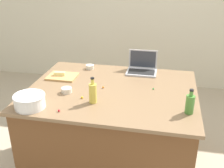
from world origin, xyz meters
TOP-DOWN VIEW (x-y plane):
  - ground_plane at (0.00, 0.00)m, footprint 12.00×12.00m
  - wall_back at (0.00, 2.29)m, footprint 8.00×0.10m
  - island_counter at (0.00, 0.00)m, footprint 1.53×1.21m
  - laptop at (0.22, 0.48)m, footprint 0.31×0.23m
  - mixing_bowl_large at (-0.57, -0.47)m, footprint 0.25×0.25m
  - bottle_oil at (-0.10, -0.29)m, footprint 0.06×0.06m
  - bottle_olive at (0.67, -0.30)m, footprint 0.07×0.07m
  - cutting_board at (-0.55, 0.17)m, footprint 0.29×0.23m
  - butter_stick_left at (-0.58, 0.17)m, footprint 0.11×0.05m
  - ramekin_small at (-0.38, -0.16)m, footprint 0.09×0.09m
  - ramekin_medium at (-0.34, 0.46)m, footprint 0.09×0.09m
  - candy_0 at (0.09, 0.42)m, footprint 0.01×0.01m
  - candy_1 at (0.37, 0.06)m, footprint 0.01×0.01m
  - candy_2 at (-0.21, -0.24)m, footprint 0.02×0.02m
  - candy_3 at (-0.32, -0.49)m, footprint 0.02×0.02m
  - candy_4 at (-0.08, -0.00)m, footprint 0.02×0.02m

SIDE VIEW (x-z plane):
  - ground_plane at x=0.00m, z-range 0.00..0.00m
  - island_counter at x=0.00m, z-range 0.00..0.90m
  - candy_0 at x=0.09m, z-range 0.90..0.91m
  - candy_1 at x=0.37m, z-range 0.90..0.91m
  - cutting_board at x=-0.55m, z-range 0.90..0.92m
  - candy_4 at x=-0.08m, z-range 0.90..0.92m
  - candy_3 at x=-0.32m, z-range 0.90..0.92m
  - candy_2 at x=-0.21m, z-range 0.90..0.92m
  - ramekin_medium at x=-0.34m, z-range 0.90..0.94m
  - ramekin_small at x=-0.38m, z-range 0.90..0.95m
  - butter_stick_left at x=-0.58m, z-range 0.92..0.95m
  - laptop at x=0.22m, z-range 0.84..1.06m
  - mixing_bowl_large at x=-0.57m, z-range 0.90..1.01m
  - bottle_olive at x=0.67m, z-range 0.88..1.08m
  - bottle_oil at x=-0.10m, z-range 0.88..1.10m
  - wall_back at x=0.00m, z-range 0.00..2.60m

